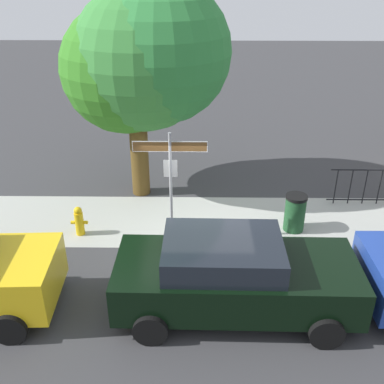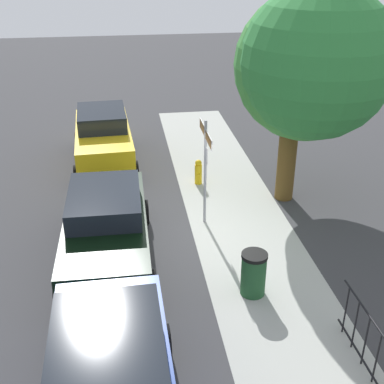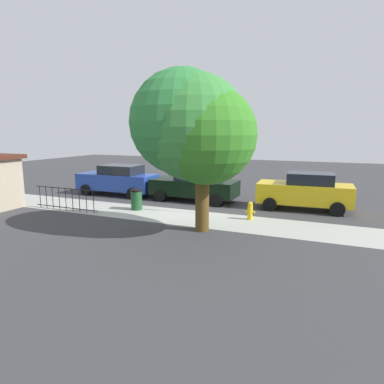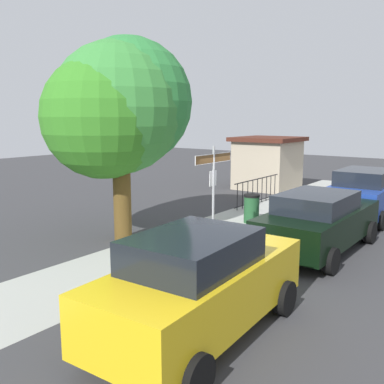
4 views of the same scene
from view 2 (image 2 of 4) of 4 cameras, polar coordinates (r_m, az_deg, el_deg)
The scene contains 8 objects.
ground_plane at distance 12.76m, azimuth 0.10°, elevation -4.83°, with size 60.00×60.00×0.00m, color #38383A.
sidewalk_strip at distance 11.39m, azimuth 8.18°, elevation -9.50°, with size 24.00×2.60×0.00m, color #A6A8A0.
street_sign at distance 12.44m, azimuth 1.54°, elevation 4.59°, with size 1.69×0.07×2.80m.
shade_tree at distance 13.38m, azimuth 13.26°, elevation 13.69°, with size 4.59×3.82×5.91m.
car_yellow at distance 16.68m, azimuth -10.04°, elevation 6.06°, with size 4.39×2.10×1.78m.
car_black at distance 11.61m, azimuth -9.73°, elevation -3.90°, with size 4.64×2.10×1.63m.
fire_hydrant at distance 15.22m, azimuth 0.73°, elevation 2.30°, with size 0.42×0.22×0.78m.
trash_bin at distance 10.61m, azimuth 6.99°, elevation -9.18°, with size 0.55×0.55×0.98m.
Camera 2 is at (10.75, -1.59, 6.69)m, focal length 46.95 mm.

